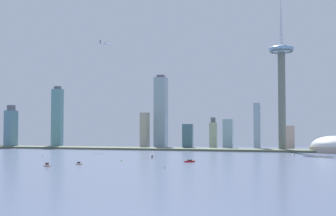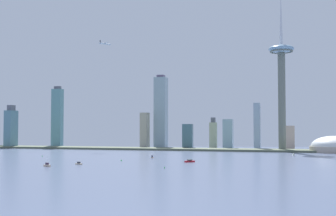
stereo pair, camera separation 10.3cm
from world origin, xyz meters
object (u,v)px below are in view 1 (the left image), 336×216
at_px(channel_buoy_0, 42,156).
at_px(boat_3, 79,163).
at_px(boat_1, 190,161).
at_px(skyscraper_11, 13,121).
at_px(observation_tower, 282,70).
at_px(skyscraper_6, 213,135).
at_px(skyscraper_1, 257,126).
at_px(skyscraper_5, 228,134).
at_px(stadium_dome, 334,147).
at_px(skyscraper_4, 161,112).
at_px(channel_buoy_1, 165,167).
at_px(airplane, 105,44).
at_px(boat_2, 294,155).
at_px(skyscraper_9, 11,128).
at_px(skyscraper_2, 188,137).
at_px(boat_5, 152,157).
at_px(boat_0, 47,165).
at_px(skyscraper_0, 289,138).
at_px(skyscraper_8, 57,117).
at_px(channel_buoy_2, 121,160).
at_px(skyscraper_7, 145,130).

bearing_deg(channel_buoy_0, boat_3, -43.73).
bearing_deg(boat_1, skyscraper_11, -74.78).
height_order(observation_tower, skyscraper_11, observation_tower).
xyz_separation_m(observation_tower, skyscraper_6, (-139.01, 62.84, -119.84)).
xyz_separation_m(skyscraper_1, skyscraper_5, (-58.54, 7.93, -15.76)).
xyz_separation_m(stadium_dome, boat_3, (-312.25, -352.05, -8.01)).
distance_m(skyscraper_4, boat_1, 425.98).
xyz_separation_m(channel_buoy_1, airplane, (-241.68, 389.02, 215.93)).
bearing_deg(boat_2, skyscraper_9, -107.67).
distance_m(stadium_dome, channel_buoy_1, 423.81).
distance_m(skyscraper_2, boat_5, 266.56).
bearing_deg(boat_0, skyscraper_2, -76.84).
relative_size(boat_0, boat_5, 0.93).
bearing_deg(skyscraper_0, skyscraper_2, -167.01).
height_order(skyscraper_8, boat_5, skyscraper_8).
bearing_deg(stadium_dome, channel_buoy_2, -135.08).
bearing_deg(channel_buoy_2, skyscraper_4, 99.21).
relative_size(observation_tower, skyscraper_1, 3.31).
relative_size(observation_tower, airplane, 12.75).
relative_size(skyscraper_8, channel_buoy_1, 55.41).
height_order(stadium_dome, skyscraper_9, skyscraper_9).
height_order(observation_tower, channel_buoy_2, observation_tower).
relative_size(skyscraper_1, skyscraper_4, 0.58).
height_order(boat_1, boat_3, boat_1).
height_order(boat_0, channel_buoy_2, boat_0).
height_order(skyscraper_6, boat_3, skyscraper_6).
distance_m(skyscraper_1, skyscraper_6, 93.78).
bearing_deg(airplane, stadium_dome, -54.90).
xyz_separation_m(stadium_dome, skyscraper_11, (-717.80, 97.81, 48.84)).
distance_m(skyscraper_9, skyscraper_11, 114.12).
distance_m(stadium_dome, boat_1, 343.30).
height_order(skyscraper_2, airplane, airplane).
bearing_deg(boat_1, skyscraper_8, -80.45).
xyz_separation_m(observation_tower, skyscraper_2, (-184.10, 25.52, -123.56)).
distance_m(skyscraper_9, airplane, 275.96).
bearing_deg(skyscraper_2, channel_buoy_1, -80.18).
distance_m(skyscraper_6, skyscraper_7, 148.90).
height_order(skyscraper_4, channel_buoy_0, skyscraper_4).
bearing_deg(channel_buoy_1, skyscraper_11, 137.66).
distance_m(skyscraper_7, boat_1, 404.68).
distance_m(skyscraper_2, skyscraper_7, 110.90).
bearing_deg(boat_5, boat_0, 116.78).
height_order(skyscraper_7, boat_5, skyscraper_7).
bearing_deg(skyscraper_0, skyscraper_9, -171.99).
height_order(skyscraper_4, skyscraper_5, skyscraper_4).
relative_size(skyscraper_0, airplane, 1.98).
bearing_deg(skyscraper_0, boat_1, -107.64).
height_order(skyscraper_0, skyscraper_11, skyscraper_11).
xyz_separation_m(channel_buoy_0, airplane, (-13.13, 255.70, 216.13)).
xyz_separation_m(boat_3, airplane, (-130.76, 368.22, 215.95)).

